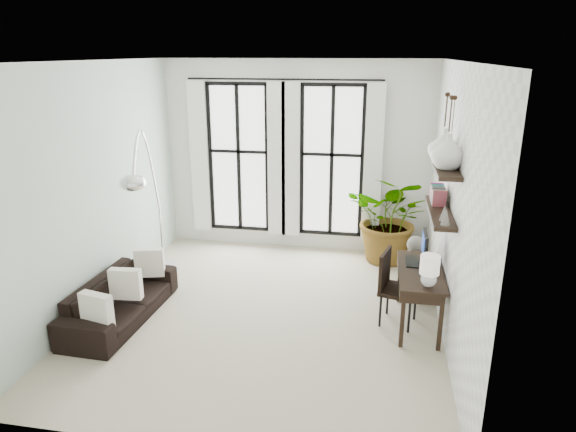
% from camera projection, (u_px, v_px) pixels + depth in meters
% --- Properties ---
extents(floor, '(5.00, 5.00, 0.00)m').
position_uv_depth(floor, '(265.00, 313.00, 6.79)').
color(floor, beige).
rests_on(floor, ground).
extents(ceiling, '(5.00, 5.00, 0.00)m').
position_uv_depth(ceiling, '(262.00, 61.00, 5.81)').
color(ceiling, white).
rests_on(ceiling, wall_back).
extents(wall_left, '(0.00, 5.00, 5.00)m').
position_uv_depth(wall_left, '(95.00, 189.00, 6.68)').
color(wall_left, silver).
rests_on(wall_left, floor).
extents(wall_right, '(0.00, 5.00, 5.00)m').
position_uv_depth(wall_right, '(454.00, 206.00, 5.92)').
color(wall_right, white).
rests_on(wall_right, floor).
extents(wall_back, '(4.50, 0.00, 4.50)m').
position_uv_depth(wall_back, '(297.00, 157.00, 8.64)').
color(wall_back, white).
rests_on(wall_back, floor).
extents(windows, '(3.26, 0.13, 2.65)m').
position_uv_depth(windows, '(284.00, 160.00, 8.62)').
color(windows, white).
rests_on(windows, wall_back).
extents(wall_shelves, '(0.25, 1.30, 0.60)m').
position_uv_depth(wall_shelves, '(441.00, 193.00, 6.00)').
color(wall_shelves, black).
rests_on(wall_shelves, wall_right).
extents(sofa, '(0.81, 1.90, 0.55)m').
position_uv_depth(sofa, '(120.00, 299.00, 6.57)').
color(sofa, black).
rests_on(sofa, floor).
extents(throw_pillows, '(0.40, 1.52, 0.40)m').
position_uv_depth(throw_pillows, '(126.00, 284.00, 6.49)').
color(throw_pillows, white).
rests_on(throw_pillows, sofa).
extents(plant, '(1.63, 1.52, 1.48)m').
position_uv_depth(plant, '(392.00, 218.00, 8.26)').
color(plant, '#2D7228').
rests_on(plant, floor).
extents(desk, '(0.53, 1.26, 1.14)m').
position_uv_depth(desk, '(420.00, 275.00, 6.26)').
color(desk, black).
rests_on(desk, floor).
extents(desk_chair, '(0.55, 0.55, 0.95)m').
position_uv_depth(desk_chair, '(393.00, 283.00, 6.42)').
color(desk_chair, black).
rests_on(desk_chair, floor).
extents(arc_lamp, '(0.73, 1.86, 2.35)m').
position_uv_depth(arc_lamp, '(145.00, 168.00, 6.83)').
color(arc_lamp, silver).
rests_on(arc_lamp, floor).
extents(buddha, '(0.49, 0.49, 0.88)m').
position_uv_depth(buddha, '(414.00, 270.00, 7.21)').
color(buddha, gray).
rests_on(buddha, floor).
extents(vase_a, '(0.37, 0.37, 0.38)m').
position_uv_depth(vase_a, '(448.00, 152.00, 5.57)').
color(vase_a, white).
rests_on(vase_a, shelf_upper).
extents(vase_b, '(0.37, 0.37, 0.38)m').
position_uv_depth(vase_b, '(444.00, 145.00, 5.94)').
color(vase_b, white).
rests_on(vase_b, shelf_upper).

